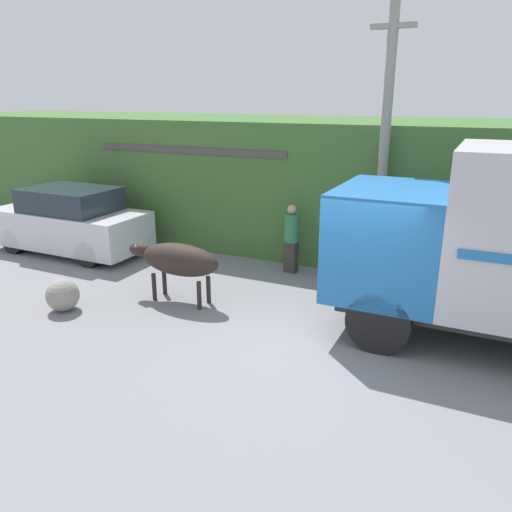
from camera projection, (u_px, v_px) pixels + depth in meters
name	position (u px, v px, depth m)	size (l,w,h in m)	color
ground_plane	(338.00, 340.00, 8.63)	(60.00, 60.00, 0.00)	gray
hillside_embankment	(407.00, 187.00, 13.35)	(32.00, 5.28, 3.42)	#426B33
building_backdrop	(214.00, 191.00, 14.42)	(5.56, 2.70, 2.77)	#8CC69E
brown_cow	(178.00, 260.00, 10.00)	(2.10, 0.65, 1.23)	#2D231E
parked_suv	(70.00, 222.00, 13.27)	(4.23, 1.78, 1.74)	silver
pedestrian_on_hill	(291.00, 236.00, 11.69)	(0.42, 0.42, 1.64)	#38332D
utility_pole	(385.00, 139.00, 10.48)	(0.90, 0.21, 6.07)	gray
roadside_rock	(63.00, 295.00, 9.73)	(0.64, 0.64, 0.64)	gray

